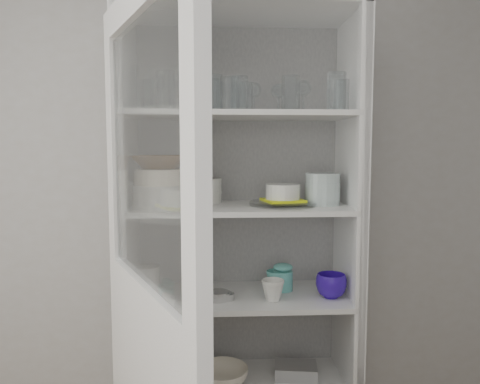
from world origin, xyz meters
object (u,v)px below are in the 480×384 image
(cream_bowl, at_px, (160,177))
(mug_teal, at_px, (277,280))
(grey_bowl_stack, at_px, (323,189))
(terracotta_bowl, at_px, (160,162))
(mug_white, at_px, (273,290))
(yellow_trivet, at_px, (283,200))
(plate_stack_front, at_px, (160,196))
(mug_blue, at_px, (331,286))
(goblet_3, at_px, (278,98))
(cupboard_door, at_px, (149,356))
(white_ramekin, at_px, (283,192))
(goblet_1, at_px, (254,97))
(goblet_2, at_px, (303,96))
(white_canister, at_px, (148,280))
(pantry_cabinet, at_px, (239,273))
(goblet_0, at_px, (191,94))
(measuring_cups, at_px, (218,296))
(cream_dish, at_px, (222,376))
(teal_jar, at_px, (283,279))
(glass_platter, at_px, (283,203))
(tin_box, at_px, (296,370))
(plate_stack_back, at_px, (198,190))

(cream_bowl, xyz_separation_m, mug_teal, (0.51, 0.13, -0.49))
(cream_bowl, height_order, grey_bowl_stack, cream_bowl)
(terracotta_bowl, bearing_deg, mug_white, -2.16)
(yellow_trivet, bearing_deg, plate_stack_front, -173.22)
(mug_blue, bearing_deg, goblet_3, 154.46)
(cupboard_door, height_order, white_ramekin, cupboard_door)
(cupboard_door, bearing_deg, goblet_1, 128.44)
(goblet_2, height_order, cream_bowl, goblet_2)
(goblet_2, height_order, white_canister, goblet_2)
(pantry_cabinet, relative_size, goblet_0, 11.43)
(plate_stack_front, bearing_deg, grey_bowl_stack, 5.61)
(grey_bowl_stack, relative_size, measuring_cups, 1.57)
(cream_dish, bearing_deg, goblet_1, 42.59)
(goblet_0, height_order, mug_blue, goblet_0)
(goblet_0, xyz_separation_m, terracotta_bowl, (-0.12, -0.18, -0.30))
(cream_bowl, bearing_deg, cream_dish, 10.27)
(goblet_1, bearing_deg, teal_jar, -24.96)
(goblet_1, bearing_deg, white_canister, -171.01)
(measuring_cups, bearing_deg, white_ramekin, 11.80)
(goblet_2, distance_m, goblet_3, 0.11)
(terracotta_bowl, relative_size, mug_white, 2.40)
(glass_platter, xyz_separation_m, cream_dish, (-0.27, -0.02, -0.77))
(cupboard_door, xyz_separation_m, mug_white, (0.45, 0.53, 0.03))
(grey_bowl_stack, bearing_deg, mug_teal, 163.19)
(pantry_cabinet, bearing_deg, grey_bowl_stack, -12.14)
(cream_dish, relative_size, tin_box, 1.22)
(teal_jar, bearing_deg, terracotta_bowl, -167.04)
(plate_stack_back, height_order, yellow_trivet, plate_stack_back)
(goblet_2, relative_size, cream_bowl, 0.79)
(goblet_0, bearing_deg, yellow_trivet, -16.75)
(goblet_2, relative_size, plate_stack_front, 0.72)
(goblet_2, bearing_deg, goblet_1, 174.40)
(goblet_0, height_order, plate_stack_back, goblet_0)
(cream_bowl, distance_m, white_ramekin, 0.53)
(goblet_0, bearing_deg, white_canister, -159.22)
(mug_blue, height_order, white_canister, white_canister)
(plate_stack_front, xyz_separation_m, glass_platter, (0.52, 0.06, -0.04))
(pantry_cabinet, xyz_separation_m, cupboard_door, (-0.32, -0.70, -0.07))
(yellow_trivet, height_order, measuring_cups, yellow_trivet)
(goblet_0, relative_size, plate_stack_back, 0.83)
(plate_stack_front, relative_size, white_canister, 1.83)
(glass_platter, xyz_separation_m, mug_white, (-0.05, -0.08, -0.36))
(plate_stack_back, bearing_deg, mug_blue, -17.59)
(pantry_cabinet, height_order, mug_blue, pantry_cabinet)
(cupboard_door, height_order, goblet_1, cupboard_door)
(cream_bowl, height_order, yellow_trivet, cream_bowl)
(cupboard_door, relative_size, teal_jar, 18.54)
(teal_jar, distance_m, cream_dish, 0.51)
(grey_bowl_stack, bearing_deg, teal_jar, 161.52)
(cupboard_door, xyz_separation_m, mug_blue, (0.71, 0.56, 0.04))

